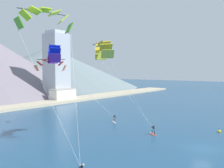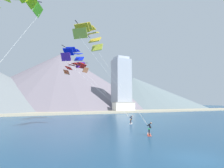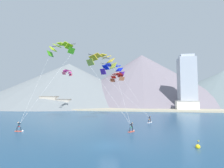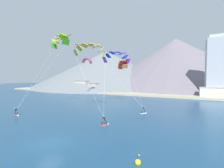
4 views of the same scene
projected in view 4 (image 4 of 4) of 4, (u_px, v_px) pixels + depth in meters
The scene contains 17 objects.
ground_plane at pixel (50, 143), 17.84m from camera, with size 400.00×400.00×0.00m, color navy.
kitesurfer_near_lead at pixel (105, 122), 24.64m from camera, with size 1.28×1.68×1.69m.
kitesurfer_near_trail at pixel (144, 111), 32.60m from camera, with size 1.40×1.61×1.67m.
kitesurfer_mid_center at pixel (17, 113), 30.69m from camera, with size 1.76×0.63×1.76m.
parafoil_kite_near_lead at pixel (90, 49), 31.61m from camera, with size 9.07×8.47×13.68m.
parafoil_kite_near_trail at pixel (117, 56), 42.32m from camera, with size 12.60×10.60×13.83m.
parafoil_kite_mid_center at pixel (60, 40), 36.98m from camera, with size 7.26×10.88×16.95m.
parafoil_kite_distant_high_outer at pixel (87, 60), 60.64m from camera, with size 1.97×5.15×1.92m.
parafoil_kite_distant_low_drift at pixel (123, 64), 44.04m from camera, with size 4.91×5.79×2.30m.
race_marker_buoy at pixel (138, 162), 13.58m from camera, with size 0.56×0.56×1.02m.
shoreline_strip at pixel (150, 95), 65.44m from camera, with size 180.00×10.00×0.70m, color #BCAD8E.
shore_building_harbour_front at pixel (83, 86), 84.34m from camera, with size 8.26×6.78×6.14m.
shore_building_promenade_mid at pixel (213, 93), 56.19m from camera, with size 9.01×4.23×4.18m.
shore_building_quay_east at pixel (95, 88), 81.35m from camera, with size 6.08×7.10×4.83m.
highrise_tower at pixel (216, 67), 59.37m from camera, with size 7.00×7.00×24.41m.
mountain_peak_west_ridge at pixel (106, 69), 130.68m from camera, with size 121.93×121.93×30.72m.
mountain_peak_central_summit at pixel (175, 63), 116.82m from camera, with size 120.86×120.86×38.22m.
Camera 4 is at (14.44, -12.35, 7.85)m, focal length 24.00 mm.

